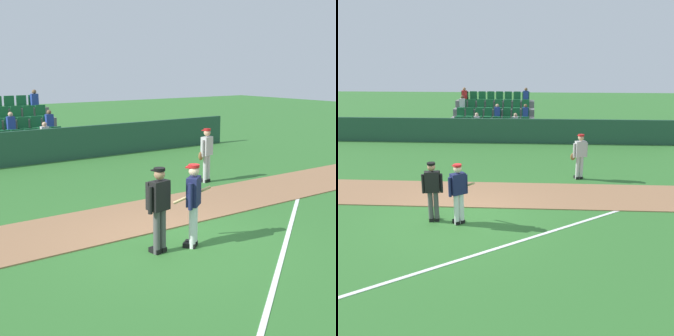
# 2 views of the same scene
# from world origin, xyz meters

# --- Properties ---
(ground_plane) EXTENTS (80.00, 80.00, 0.00)m
(ground_plane) POSITION_xyz_m (0.00, 0.00, 0.00)
(ground_plane) COLOR #33702D
(infield_dirt_path) EXTENTS (28.00, 2.45, 0.03)m
(infield_dirt_path) POSITION_xyz_m (0.00, 2.08, 0.01)
(infield_dirt_path) COLOR #9E704C
(infield_dirt_path) RESTS_ON ground
(foul_line_chalk) EXTENTS (9.76, 7.15, 0.01)m
(foul_line_chalk) POSITION_xyz_m (3.00, -0.50, 0.01)
(foul_line_chalk) COLOR white
(foul_line_chalk) RESTS_ON ground
(dugout_fence) EXTENTS (20.00, 0.16, 1.33)m
(dugout_fence) POSITION_xyz_m (0.00, 10.15, 0.67)
(dugout_fence) COLOR #234C38
(dugout_fence) RESTS_ON ground
(stadium_bleachers) EXTENTS (5.00, 3.80, 2.70)m
(stadium_bleachers) POSITION_xyz_m (0.00, 12.45, 0.75)
(stadium_bleachers) COLOR slate
(stadium_bleachers) RESTS_ON ground
(batter_navy_jersey) EXTENTS (0.72, 0.70, 1.76)m
(batter_navy_jersey) POSITION_xyz_m (0.17, -0.30, 0.97)
(batter_navy_jersey) COLOR white
(batter_navy_jersey) RESTS_ON ground
(umpire_home_plate) EXTENTS (0.58, 0.35, 1.76)m
(umpire_home_plate) POSITION_xyz_m (-0.59, -0.16, 1.00)
(umpire_home_plate) COLOR #4C4C4C
(umpire_home_plate) RESTS_ON ground
(runner_grey_jersey) EXTENTS (0.67, 0.38, 1.76)m
(runner_grey_jersey) POSITION_xyz_m (4.07, 3.99, 0.96)
(runner_grey_jersey) COLOR #B2B2B2
(runner_grey_jersey) RESTS_ON ground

